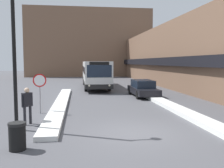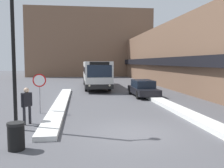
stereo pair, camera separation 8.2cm
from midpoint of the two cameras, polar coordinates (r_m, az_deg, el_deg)
ground_plane at (r=10.76m, az=5.36°, el=-11.07°), size 160.00×160.00×0.00m
building_row_right at (r=36.23m, az=12.47°, el=6.09°), size 5.50×60.00×7.49m
building_backdrop_far at (r=55.05m, az=-5.05°, el=9.19°), size 26.00×8.00×14.04m
snow_bank_left at (r=17.93m, az=-11.48°, el=-4.32°), size 0.90×16.65×0.21m
snow_bank_right at (r=17.99m, az=11.89°, el=-4.21°), size 0.90×16.82×0.26m
city_bus at (r=29.28m, az=-3.72°, el=2.44°), size 2.67×12.34×3.05m
parked_car_front at (r=21.86m, az=7.22°, el=-0.95°), size 1.85×4.78×1.42m
stop_sign at (r=14.99m, az=-16.09°, el=-0.17°), size 0.76×0.08×2.31m
street_lamp at (r=11.60m, az=-20.16°, el=10.13°), size 1.46×0.36×6.60m
pedestrian at (r=12.56m, az=-18.74°, el=-4.01°), size 0.49×0.49×1.77m
trash_bin at (r=9.20m, az=-20.83°, el=-11.07°), size 0.59×0.59×0.95m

